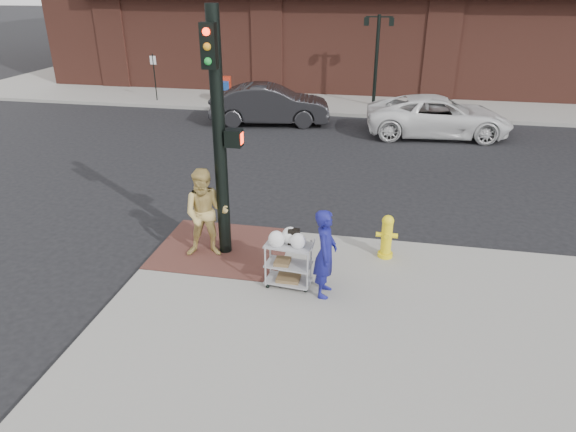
% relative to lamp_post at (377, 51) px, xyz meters
% --- Properties ---
extents(ground, '(220.00, 220.00, 0.00)m').
position_rel_lamp_post_xyz_m(ground, '(-2.00, -16.00, -2.62)').
color(ground, black).
rests_on(ground, ground).
extents(sidewalk_far, '(65.00, 36.00, 0.15)m').
position_rel_lamp_post_xyz_m(sidewalk_far, '(10.50, 16.00, -2.54)').
color(sidewalk_far, gray).
rests_on(sidewalk_far, ground).
extents(brick_curb_ramp, '(2.80, 2.40, 0.01)m').
position_rel_lamp_post_xyz_m(brick_curb_ramp, '(-2.60, -15.10, -2.46)').
color(brick_curb_ramp, brown).
rests_on(brick_curb_ramp, sidewalk_near).
extents(lamp_post, '(1.32, 0.22, 4.00)m').
position_rel_lamp_post_xyz_m(lamp_post, '(0.00, 0.00, 0.00)').
color(lamp_post, black).
rests_on(lamp_post, sidewalk_far).
extents(parking_sign, '(0.05, 0.05, 2.20)m').
position_rel_lamp_post_xyz_m(parking_sign, '(-10.50, -1.00, -1.37)').
color(parking_sign, black).
rests_on(parking_sign, sidewalk_far).
extents(traffic_signal_pole, '(0.61, 0.51, 5.00)m').
position_rel_lamp_post_xyz_m(traffic_signal_pole, '(-2.48, -15.23, 0.21)').
color(traffic_signal_pole, black).
rests_on(traffic_signal_pole, sidewalk_near).
extents(woman_blue, '(0.42, 0.63, 1.71)m').
position_rel_lamp_post_xyz_m(woman_blue, '(-0.18, -16.44, -1.61)').
color(woman_blue, navy).
rests_on(woman_blue, sidewalk_near).
extents(pedestrian_tan, '(1.07, 0.92, 1.93)m').
position_rel_lamp_post_xyz_m(pedestrian_tan, '(-2.81, -15.43, -1.50)').
color(pedestrian_tan, tan).
rests_on(pedestrian_tan, sidewalk_near).
extents(sedan_dark, '(5.14, 2.51, 1.62)m').
position_rel_lamp_post_xyz_m(sedan_dark, '(-4.13, -3.82, -1.81)').
color(sedan_dark, black).
rests_on(sedan_dark, ground).
extents(minivan_white, '(5.66, 2.99, 1.52)m').
position_rel_lamp_post_xyz_m(minivan_white, '(2.64, -4.33, -1.86)').
color(minivan_white, white).
rests_on(minivan_white, ground).
extents(utility_cart, '(0.90, 0.57, 1.19)m').
position_rel_lamp_post_xyz_m(utility_cart, '(-0.89, -16.29, -1.93)').
color(utility_cart, '#9E9FA4').
rests_on(utility_cart, sidewalk_near).
extents(fire_hydrant, '(0.45, 0.32, 0.96)m').
position_rel_lamp_post_xyz_m(fire_hydrant, '(0.91, -14.78, -1.98)').
color(fire_hydrant, yellow).
rests_on(fire_hydrant, sidewalk_near).
extents(newsbox_red, '(0.56, 0.52, 1.13)m').
position_rel_lamp_post_xyz_m(newsbox_red, '(-7.13, -0.35, -1.90)').
color(newsbox_red, red).
rests_on(newsbox_red, sidewalk_far).
extents(newsbox_yellow, '(0.45, 0.43, 0.92)m').
position_rel_lamp_post_xyz_m(newsbox_yellow, '(-7.41, -0.46, -2.01)').
color(newsbox_yellow, gold).
rests_on(newsbox_yellow, sidewalk_far).
extents(newsbox_blue, '(0.48, 0.45, 0.98)m').
position_rel_lamp_post_xyz_m(newsbox_blue, '(-7.11, -0.85, -1.98)').
color(newsbox_blue, '#174298').
rests_on(newsbox_blue, sidewalk_far).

